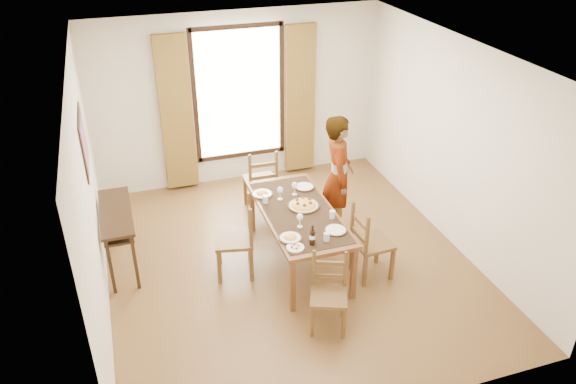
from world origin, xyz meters
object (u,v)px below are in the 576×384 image
object	(u,v)px
console_table	(117,219)
pasta_platter	(304,203)
man	(338,177)
dining_table	(299,215)

from	to	relation	value
console_table	pasta_platter	bearing A→B (deg)	-13.78
pasta_platter	man	bearing A→B (deg)	33.61
console_table	man	world-z (taller)	man
console_table	dining_table	world-z (taller)	console_table
console_table	man	xyz separation A→B (m)	(2.88, -0.13, 0.18)
dining_table	pasta_platter	world-z (taller)	pasta_platter
console_table	pasta_platter	world-z (taller)	pasta_platter
man	dining_table	bearing A→B (deg)	141.91
console_table	man	distance (m)	2.89
pasta_platter	console_table	bearing A→B (deg)	166.22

